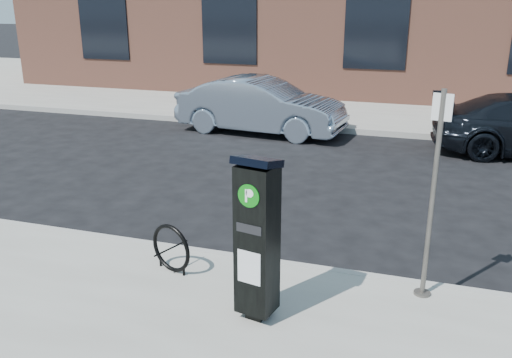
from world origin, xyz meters
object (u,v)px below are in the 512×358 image
at_px(parking_kiosk, 257,237).
at_px(bike_rack, 171,248).
at_px(car_silver, 261,106).
at_px(sign_pole, 432,199).

distance_m(parking_kiosk, bike_rack, 1.63).
relative_size(parking_kiosk, car_silver, 0.41).
height_order(parking_kiosk, sign_pole, sign_pole).
distance_m(parking_kiosk, sign_pole, 2.01).
height_order(parking_kiosk, car_silver, parking_kiosk).
bearing_deg(parking_kiosk, sign_pole, 43.08).
height_order(bike_rack, car_silver, car_silver).
xyz_separation_m(parking_kiosk, sign_pole, (1.70, 1.04, 0.25)).
distance_m(sign_pole, bike_rack, 3.20).
xyz_separation_m(parking_kiosk, car_silver, (-2.69, 8.74, -0.36)).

